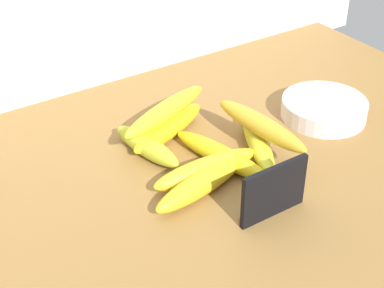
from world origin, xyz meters
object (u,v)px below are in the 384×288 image
banana_3 (221,155)px  chalkboard_sign (273,193)px  fruit_bowl (324,109)px  banana_2 (202,183)px  banana_7 (261,125)px  banana_5 (169,128)px  banana_0 (258,142)px  banana_4 (147,146)px  banana_1 (206,169)px  banana_6 (166,111)px

banana_3 → chalkboard_sign: bearing=-95.0°
fruit_bowl → banana_2: size_ratio=0.84×
fruit_bowl → banana_7: size_ratio=0.78×
fruit_bowl → banana_5: 28.43cm
banana_0 → banana_2: bearing=-163.0°
fruit_bowl → banana_3: (-23.93, -1.66, -0.03)cm
banana_4 → banana_7: (15.84, -9.34, 3.35)cm
banana_2 → banana_3: 8.26cm
banana_1 → banana_2: 3.70cm
banana_0 → banana_5: (-10.00, 11.62, 0.16)cm
banana_0 → banana_3: banana_0 is taller
chalkboard_sign → banana_3: chalkboard_sign is taller
banana_0 → banana_5: banana_5 is taller
banana_3 → banana_1: bearing=-155.0°
chalkboard_sign → banana_1: chalkboard_sign is taller
banana_3 → banana_7: banana_7 is taller
chalkboard_sign → banana_5: chalkboard_sign is taller
banana_0 → banana_1: bearing=-171.5°
banana_5 → banana_7: 15.99cm
chalkboard_sign → banana_0: size_ratio=0.57×
banana_2 → banana_6: 16.54cm
fruit_bowl → banana_4: size_ratio=1.01×
banana_3 → banana_7: bearing=-5.4°
chalkboard_sign → banana_7: 15.89cm
banana_2 → banana_0: bearing=17.0°
banana_0 → banana_7: bearing=-87.6°
banana_1 → banana_5: size_ratio=1.01×
banana_1 → banana_6: size_ratio=0.90×
banana_1 → banana_5: bearing=83.8°
fruit_bowl → banana_6: banana_6 is taller
chalkboard_sign → banana_5: size_ratio=0.61×
banana_3 → banana_6: banana_6 is taller
banana_3 → banana_6: size_ratio=0.94×
banana_0 → banana_1: size_ratio=1.06×
banana_3 → banana_6: 12.28cm
banana_3 → banana_4: size_ratio=1.26×
chalkboard_sign → banana_0: chalkboard_sign is taller
banana_3 → banana_0: bearing=-2.1°
chalkboard_sign → banana_2: size_ratio=0.61×
chalkboard_sign → banana_3: 14.29cm
banana_5 → banana_6: bearing=-166.1°
banana_7 → banana_0: bearing=92.4°
fruit_bowl → banana_1: size_ratio=0.83×
banana_0 → banana_2: (-14.09, -4.30, 0.12)cm
fruit_bowl → banana_4: banana_4 is taller
chalkboard_sign → fruit_bowl: (25.17, 15.72, -2.18)cm
banana_6 → banana_5: bearing=13.9°
chalkboard_sign → banana_5: bearing=93.5°
chalkboard_sign → banana_6: 25.41cm
banana_3 → fruit_bowl: bearing=4.0°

